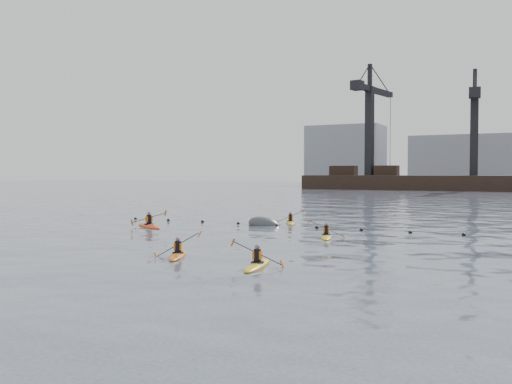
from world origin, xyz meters
TOP-DOWN VIEW (x-y plane):
  - ground at (0.00, 0.00)m, footprint 400.00×400.00m
  - float_line at (-0.50, 22.53)m, footprint 33.24×0.73m
  - barge_pier at (-0.22, 110.00)m, footprint 72.00×19.30m
  - skyline at (2.23, 150.27)m, footprint 141.00×28.00m
  - kayaker_0 at (-3.16, 8.44)m, footprint 1.95×2.95m
  - kayaker_1 at (1.04, 7.71)m, footprint 2.10×3.12m
  - kayaker_2 at (-12.24, 18.09)m, footprint 3.47×2.57m
  - kayaker_3 at (0.26, 17.81)m, footprint 2.00×3.00m
  - kayaker_5 at (-4.89, 24.78)m, footprint 1.89×2.89m
  - mooring_buoy at (-5.89, 22.63)m, footprint 2.77×1.97m

SIDE VIEW (x-z plane):
  - ground at x=0.00m, z-range 0.00..0.00m
  - mooring_buoy at x=-5.89m, z-range -0.80..0.80m
  - float_line at x=-0.50m, z-range -0.09..0.15m
  - kayaker_5 at x=-4.89m, z-range -0.48..0.66m
  - kayaker_3 at x=0.26m, z-range -0.49..0.67m
  - kayaker_0 at x=-3.16m, z-range -0.53..0.71m
  - kayaker_1 at x=1.04m, z-range -0.50..0.69m
  - kayaker_2 at x=-12.24m, z-range -0.50..0.73m
  - barge_pier at x=-0.22m, z-range -12.86..16.64m
  - skyline at x=2.23m, z-range -1.75..20.25m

